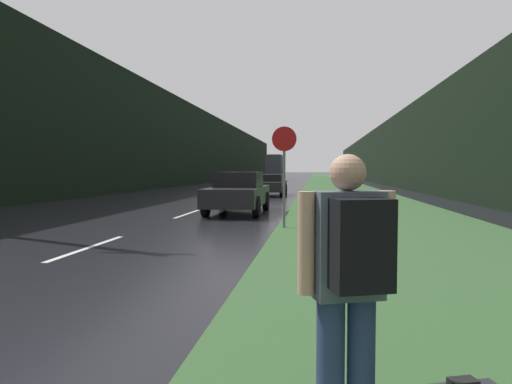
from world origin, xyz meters
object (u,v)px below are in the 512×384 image
Objects in this scene: delivery_truck at (275,167)px; car_passing_far at (270,184)px; stop_sign at (284,167)px; hitchhiker_with_backpack at (349,279)px; car_passing_near at (238,192)px.

car_passing_far is at bearing -85.26° from delivery_truck.
stop_sign reaches higher than car_passing_far.
car_passing_far is (-2.93, 24.83, -0.27)m from hitchhiker_with_backpack.
delivery_truck is (-3.42, 52.58, 1.22)m from car_passing_near.
delivery_truck is at bearing 95.38° from stop_sign.
hitchhiker_with_backpack is 0.35× the size of car_passing_near.
hitchhiker_with_backpack reaches higher than car_passing_near.
delivery_truck is at bearing -85.26° from car_passing_far.
delivery_truck reaches higher than hitchhiker_with_backpack.
delivery_truck reaches higher than car_passing_far.
car_passing_far is at bearing -90.00° from car_passing_near.
delivery_truck reaches higher than stop_sign.
stop_sign is 4.56m from car_passing_near.
car_passing_far is (-0.00, 11.33, -0.08)m from car_passing_near.
stop_sign is 9.54m from hitchhiker_with_backpack.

